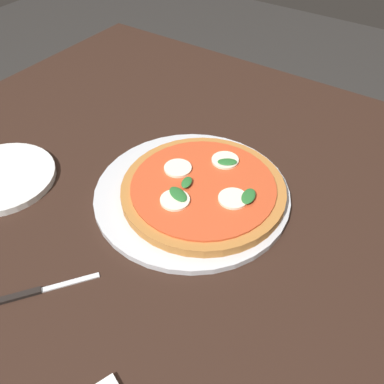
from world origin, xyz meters
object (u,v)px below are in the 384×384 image
object	(u,v)px
pizza	(203,189)
plate_white	(1,177)
knife	(36,292)
dining_table	(162,218)
serving_tray	(192,194)

from	to	relation	value
pizza	plate_white	size ratio (longest dim) A/B	1.46
plate_white	knife	bearing A→B (deg)	151.90
pizza	knife	xyz separation A→B (m)	(0.10, 0.33, -0.02)
pizza	plate_white	distance (m)	0.41
dining_table	knife	xyz separation A→B (m)	(0.01, 0.31, 0.10)
serving_tray	dining_table	bearing A→B (deg)	8.72
dining_table	pizza	xyz separation A→B (m)	(-0.09, -0.02, 0.12)
dining_table	pizza	distance (m)	0.15
dining_table	pizza	world-z (taller)	pizza
pizza	serving_tray	bearing A→B (deg)	18.94
dining_table	plate_white	bearing A→B (deg)	31.61
knife	serving_tray	bearing A→B (deg)	-103.81
serving_tray	knife	size ratio (longest dim) A/B	2.82
serving_tray	pizza	distance (m)	0.03
plate_white	serving_tray	bearing A→B (deg)	-152.51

